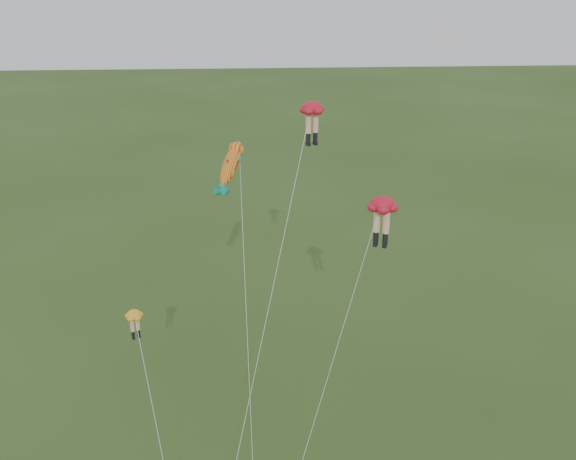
{
  "coord_description": "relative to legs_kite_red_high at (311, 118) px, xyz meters",
  "views": [
    {
      "loc": [
        -0.49,
        -26.48,
        26.6
      ],
      "look_at": [
        1.5,
        6.0,
        12.93
      ],
      "focal_mm": 40.0,
      "sensor_mm": 36.0,
      "label": 1
    }
  ],
  "objects": [
    {
      "name": "legs_kite_red_mid",
      "position": [
        3.42,
        -3.27,
        -4.16
      ],
      "size": [
        6.38,
        6.49,
        15.46
      ],
      "rotation": [
        0.0,
        0.0,
        -0.42
      ],
      "color": "red",
      "rests_on": "ground"
    },
    {
      "name": "legs_kite_red_high",
      "position": [
        0.0,
        0.0,
        0.0
      ],
      "size": [
        6.18,
        10.26,
        19.72
      ],
      "rotation": [
        0.0,
        0.0,
        0.38
      ],
      "color": "red",
      "rests_on": "ground"
    },
    {
      "name": "fish_kite",
      "position": [
        -4.35,
        -0.24,
        -2.5
      ],
      "size": [
        1.98,
        9.3,
        17.73
      ],
      "rotation": [
        0.69,
        0.0,
        -0.42
      ],
      "color": "gold",
      "rests_on": "ground"
    },
    {
      "name": "legs_kite_yellow",
      "position": [
        -9.6,
        -3.83,
        -10.22
      ],
      "size": [
        3.69,
        9.31,
        9.37
      ],
      "rotation": [
        0.0,
        0.0,
        0.47
      ],
      "color": "yellow",
      "rests_on": "ground"
    }
  ]
}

